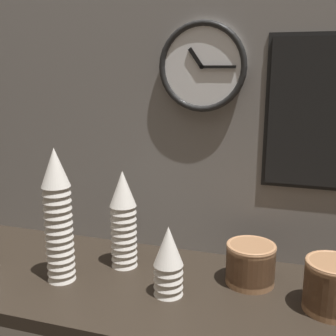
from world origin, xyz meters
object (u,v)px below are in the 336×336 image
at_px(cup_stack_center, 123,219).
at_px(wall_clock, 202,67).
at_px(cup_stack_center_left, 58,216).
at_px(bowl_stack_right, 250,263).
at_px(bowl_stack_far_right, 332,285).
at_px(cup_stack_center_right, 168,261).

bearing_deg(cup_stack_center, wall_clock, 37.05).
bearing_deg(wall_clock, cup_stack_center_left, -139.79).
bearing_deg(bowl_stack_right, cup_stack_center_left, -164.73).
height_order(cup_stack_center, bowl_stack_far_right, cup_stack_center).
relative_size(cup_stack_center_right, bowl_stack_right, 1.39).
distance_m(cup_stack_center, wall_clock, 0.54).
bearing_deg(cup_stack_center, bowl_stack_far_right, -6.69).
bearing_deg(cup_stack_center, bowl_stack_right, 1.06).
distance_m(cup_stack_center, bowl_stack_right, 0.42).
bearing_deg(cup_stack_center, cup_stack_center_right, -33.77).
bearing_deg(bowl_stack_far_right, cup_stack_center_right, -173.00).
distance_m(bowl_stack_right, wall_clock, 0.62).
relative_size(cup_stack_center, cup_stack_center_right, 1.55).
bearing_deg(wall_clock, bowl_stack_far_right, -29.31).
xyz_separation_m(bowl_stack_right, wall_clock, (-0.19, 0.15, 0.57)).
bearing_deg(cup_stack_center_right, cup_stack_center_left, -177.31).
relative_size(bowl_stack_right, bowl_stack_far_right, 1.00).
height_order(cup_stack_center_left, wall_clock, wall_clock).
height_order(bowl_stack_right, wall_clock, wall_clock).
relative_size(bowl_stack_right, wall_clock, 0.52).
bearing_deg(cup_stack_center_left, cup_stack_center_right, 2.69).
bearing_deg(wall_clock, bowl_stack_right, -38.26).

